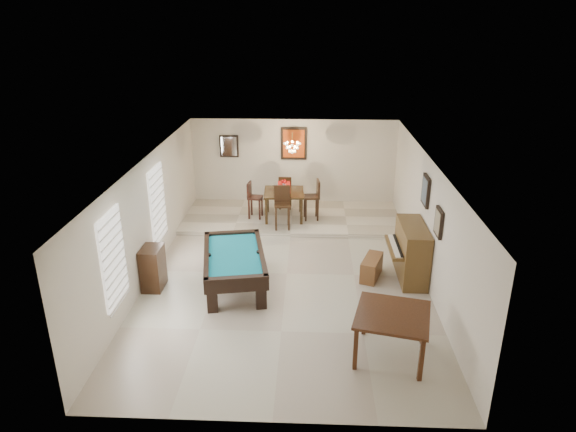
# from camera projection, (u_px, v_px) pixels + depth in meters

# --- Properties ---
(ground_plane) EXTENTS (6.00, 9.00, 0.02)m
(ground_plane) POSITION_uv_depth(u_px,v_px,m) (287.00, 274.00, 11.48)
(ground_plane) COLOR beige
(wall_back) EXTENTS (6.00, 0.04, 2.60)m
(wall_back) POSITION_uv_depth(u_px,v_px,m) (294.00, 163.00, 15.18)
(wall_back) COLOR silver
(wall_back) RESTS_ON ground_plane
(wall_front) EXTENTS (6.00, 0.04, 2.60)m
(wall_front) POSITION_uv_depth(u_px,v_px,m) (271.00, 346.00, 6.82)
(wall_front) COLOR silver
(wall_front) RESTS_ON ground_plane
(wall_left) EXTENTS (0.04, 9.00, 2.60)m
(wall_left) POSITION_uv_depth(u_px,v_px,m) (149.00, 217.00, 11.12)
(wall_left) COLOR silver
(wall_left) RESTS_ON ground_plane
(wall_right) EXTENTS (0.04, 9.00, 2.60)m
(wall_right) POSITION_uv_depth(u_px,v_px,m) (428.00, 222.00, 10.88)
(wall_right) COLOR silver
(wall_right) RESTS_ON ground_plane
(ceiling) EXTENTS (6.00, 9.00, 0.04)m
(ceiling) POSITION_uv_depth(u_px,v_px,m) (287.00, 161.00, 10.52)
(ceiling) COLOR white
(ceiling) RESTS_ON wall_back
(dining_step) EXTENTS (6.00, 2.50, 0.12)m
(dining_step) POSITION_uv_depth(u_px,v_px,m) (292.00, 217.00, 14.47)
(dining_step) COLOR beige
(dining_step) RESTS_ON ground_plane
(window_left_front) EXTENTS (0.06, 1.00, 1.70)m
(window_left_front) POSITION_uv_depth(u_px,v_px,m) (113.00, 258.00, 9.04)
(window_left_front) COLOR white
(window_left_front) RESTS_ON wall_left
(window_left_rear) EXTENTS (0.06, 1.00, 1.70)m
(window_left_rear) POSITION_uv_depth(u_px,v_px,m) (157.00, 204.00, 11.64)
(window_left_rear) COLOR white
(window_left_rear) RESTS_ON wall_left
(pool_table) EXTENTS (1.63, 2.46, 0.76)m
(pool_table) POSITION_uv_depth(u_px,v_px,m) (235.00, 271.00, 10.80)
(pool_table) COLOR black
(pool_table) RESTS_ON ground_plane
(square_table) EXTENTS (1.43, 1.43, 0.82)m
(square_table) POSITION_uv_depth(u_px,v_px,m) (391.00, 335.00, 8.58)
(square_table) COLOR #341A0D
(square_table) RESTS_ON ground_plane
(upright_piano) EXTENTS (0.82, 1.46, 1.22)m
(upright_piano) POSITION_uv_depth(u_px,v_px,m) (405.00, 252.00, 11.12)
(upright_piano) COLOR brown
(upright_piano) RESTS_ON ground_plane
(piano_bench) EXTENTS (0.59, 0.90, 0.47)m
(piano_bench) POSITION_uv_depth(u_px,v_px,m) (372.00, 268.00, 11.24)
(piano_bench) COLOR brown
(piano_bench) RESTS_ON ground_plane
(apothecary_chest) EXTENTS (0.41, 0.61, 0.92)m
(apothecary_chest) POSITION_uv_depth(u_px,v_px,m) (153.00, 268.00, 10.73)
(apothecary_chest) COLOR black
(apothecary_chest) RESTS_ON ground_plane
(dining_table) EXTENTS (1.13, 1.13, 0.89)m
(dining_table) POSITION_uv_depth(u_px,v_px,m) (284.00, 203.00, 14.14)
(dining_table) COLOR black
(dining_table) RESTS_ON dining_step
(flower_vase) EXTENTS (0.15, 0.15, 0.21)m
(flower_vase) POSITION_uv_depth(u_px,v_px,m) (284.00, 183.00, 13.93)
(flower_vase) COLOR #AF0F0F
(flower_vase) RESTS_ON dining_table
(dining_chair_south) EXTENTS (0.45, 0.45, 1.13)m
(dining_chair_south) POSITION_uv_depth(u_px,v_px,m) (282.00, 208.00, 13.41)
(dining_chair_south) COLOR black
(dining_chair_south) RESTS_ON dining_step
(dining_chair_north) EXTENTS (0.37, 0.37, 0.99)m
(dining_chair_north) POSITION_uv_depth(u_px,v_px,m) (285.00, 192.00, 14.86)
(dining_chair_north) COLOR black
(dining_chair_north) RESTS_ON dining_step
(dining_chair_west) EXTENTS (0.42, 0.42, 1.01)m
(dining_chair_west) POSITION_uv_depth(u_px,v_px,m) (255.00, 200.00, 14.15)
(dining_chair_west) COLOR black
(dining_chair_west) RESTS_ON dining_step
(dining_chair_east) EXTENTS (0.46, 0.46, 1.11)m
(dining_chair_east) POSITION_uv_depth(u_px,v_px,m) (311.00, 200.00, 14.03)
(dining_chair_east) COLOR black
(dining_chair_east) RESTS_ON dining_step
(chandelier) EXTENTS (0.44, 0.44, 0.60)m
(chandelier) POSITION_uv_depth(u_px,v_px,m) (292.00, 144.00, 13.64)
(chandelier) COLOR #FFE5B2
(chandelier) RESTS_ON ceiling
(back_painting) EXTENTS (0.75, 0.06, 0.95)m
(back_painting) POSITION_uv_depth(u_px,v_px,m) (294.00, 143.00, 14.92)
(back_painting) COLOR #D84C14
(back_painting) RESTS_ON wall_back
(back_mirror) EXTENTS (0.55, 0.06, 0.65)m
(back_mirror) POSITION_uv_depth(u_px,v_px,m) (229.00, 146.00, 15.04)
(back_mirror) COLOR white
(back_mirror) RESTS_ON wall_back
(right_picture_upper) EXTENTS (0.06, 0.55, 0.65)m
(right_picture_upper) POSITION_uv_depth(u_px,v_px,m) (426.00, 191.00, 10.94)
(right_picture_upper) COLOR slate
(right_picture_upper) RESTS_ON wall_right
(right_picture_lower) EXTENTS (0.06, 0.45, 0.55)m
(right_picture_lower) POSITION_uv_depth(u_px,v_px,m) (439.00, 222.00, 9.80)
(right_picture_lower) COLOR gray
(right_picture_lower) RESTS_ON wall_right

